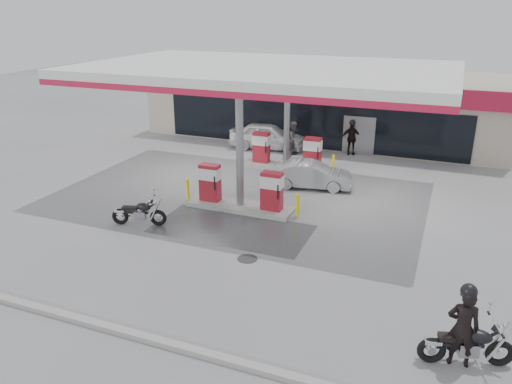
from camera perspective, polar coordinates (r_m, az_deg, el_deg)
ground at (r=19.39m, az=-4.15°, el=-3.99°), size 90.00×90.00×0.00m
wet_patch at (r=19.20m, az=-2.80°, el=-4.22°), size 6.00×3.00×0.00m
drain_cover at (r=17.01m, az=-0.99°, el=-7.64°), size 0.70×0.70×0.01m
kerb at (r=14.24m, az=-16.91°, el=-14.51°), size 28.00×0.25×0.15m
store_building at (r=33.24m, az=7.98°, el=9.95°), size 22.00×8.22×4.00m
canopy at (r=22.40m, az=1.22°, el=13.47°), size 16.00×10.02×5.51m
pump_island_near at (r=20.79m, az=-1.81°, el=-0.08°), size 5.14×1.30×1.78m
pump_island_far at (r=26.11m, az=3.48°, el=4.25°), size 5.14×1.30×1.78m
main_motorcycle at (r=13.29m, az=23.09°, el=-15.86°), size 2.22×1.01×1.17m
biker_main at (r=12.95m, az=22.55°, el=-14.12°), size 0.80×0.57×2.04m
parked_motorcycle at (r=19.83m, az=-13.14°, el=-2.37°), size 2.11×0.96×1.11m
sedan_white at (r=29.73m, az=1.34°, el=6.43°), size 4.65×2.24×1.53m
attendant at (r=28.26m, az=4.34°, el=6.07°), size 0.97×1.12×1.97m
hatchback_silver at (r=23.38m, az=6.35°, el=1.95°), size 3.94×2.00×1.24m
parked_car_left at (r=34.10m, az=-4.54°, el=8.05°), size 4.96×3.42×1.33m
biker_walking at (r=28.97m, az=10.83°, el=6.05°), size 1.19×0.72×1.89m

